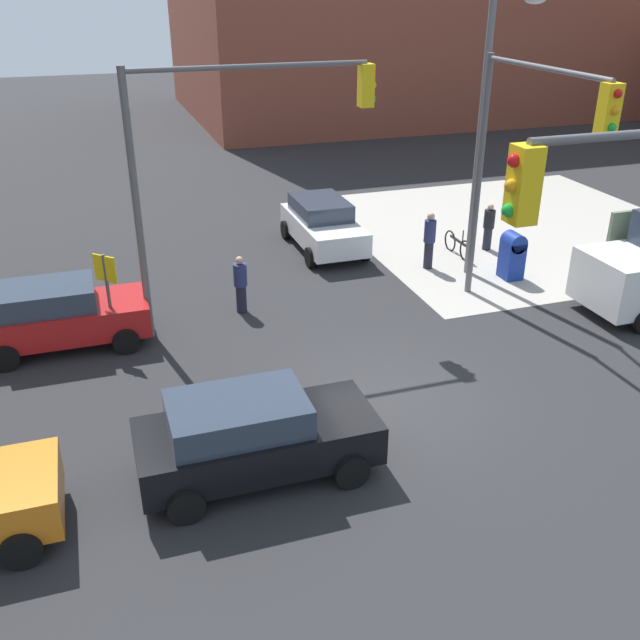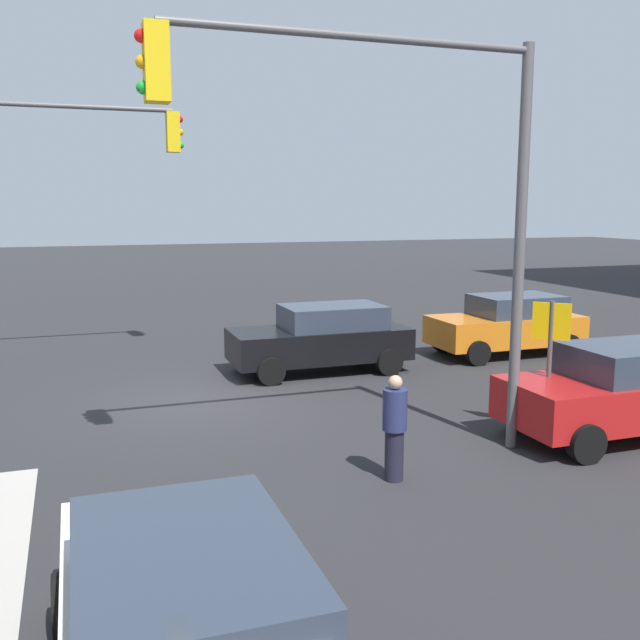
# 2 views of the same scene
# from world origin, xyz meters

# --- Properties ---
(ground_plane) EXTENTS (120.00, 120.00, 0.00)m
(ground_plane) POSITION_xyz_m (0.00, 0.00, 0.00)
(ground_plane) COLOR #28282B
(sidewalk_corner) EXTENTS (12.00, 12.00, 0.01)m
(sidewalk_corner) POSITION_xyz_m (9.00, 9.00, 0.01)
(sidewalk_corner) COLOR #ADA89E
(sidewalk_corner) RESTS_ON ground
(building_warehouse_north) EXTENTS (32.00, 18.00, 13.46)m
(building_warehouse_north) POSITION_xyz_m (17.50, 34.00, 6.73)
(building_warehouse_north) COLOR brown
(building_warehouse_north) RESTS_ON ground
(traffic_signal_nw_corner) EXTENTS (6.03, 0.36, 6.50)m
(traffic_signal_nw_corner) POSITION_xyz_m (-2.18, 4.50, 4.66)
(traffic_signal_nw_corner) COLOR #59595B
(traffic_signal_nw_corner) RESTS_ON ground
(traffic_signal_ne_corner) EXTENTS (0.36, 4.99, 6.50)m
(traffic_signal_ne_corner) POSITION_xyz_m (4.50, 2.62, 4.60)
(traffic_signal_ne_corner) COLOR #59595B
(traffic_signal_ne_corner) RESTS_ON ground
(street_lamp_corner) EXTENTS (0.70, 2.66, 8.00)m
(street_lamp_corner) POSITION_xyz_m (5.15, 5.43, 4.70)
(street_lamp_corner) COLOR slate
(street_lamp_corner) RESTS_ON ground
(warning_sign_two_way) EXTENTS (0.48, 0.48, 2.40)m
(warning_sign_two_way) POSITION_xyz_m (-5.40, 4.23, 1.64)
(warning_sign_two_way) COLOR #4C4C4C
(warning_sign_two_way) RESTS_ON ground
(mailbox_blue) EXTENTS (0.56, 0.64, 1.43)m
(mailbox_blue) POSITION_xyz_m (6.20, 5.00, 0.76)
(mailbox_blue) COLOR navy
(mailbox_blue) RESTS_ON ground
(hatchback_red) EXTENTS (3.98, 2.02, 1.62)m
(hatchback_red) POSITION_xyz_m (-6.59, 4.66, 0.84)
(hatchback_red) COLOR #B21919
(hatchback_red) RESTS_ON ground
(hatchback_white) EXTENTS (2.02, 4.13, 1.62)m
(hatchback_white) POSITION_xyz_m (1.67, 9.24, 0.84)
(hatchback_white) COLOR white
(hatchback_white) RESTS_ON ground
(hatchback_black) EXTENTS (4.30, 2.02, 1.62)m
(hatchback_black) POSITION_xyz_m (-3.32, -1.71, 0.84)
(hatchback_black) COLOR black
(hatchback_black) RESTS_ON ground
(pedestrian_crossing) EXTENTS (0.36, 0.36, 1.59)m
(pedestrian_crossing) POSITION_xyz_m (-2.00, 5.20, 0.82)
(pedestrian_crossing) COLOR navy
(pedestrian_crossing) RESTS_ON ground
(pedestrian_waiting) EXTENTS (0.36, 0.36, 1.57)m
(pedestrian_waiting) POSITION_xyz_m (6.80, 7.40, 0.81)
(pedestrian_waiting) COLOR black
(pedestrian_waiting) RESTS_ON ground
(pedestrian_walking_north) EXTENTS (0.36, 0.36, 1.79)m
(pedestrian_walking_north) POSITION_xyz_m (4.20, 6.50, 0.94)
(pedestrian_walking_north) COLOR navy
(pedestrian_walking_north) RESTS_ON ground
(bicycle_leaning_on_fence) EXTENTS (0.05, 1.75, 0.97)m
(bicycle_leaning_on_fence) POSITION_xyz_m (5.60, 7.20, 0.35)
(bicycle_leaning_on_fence) COLOR black
(bicycle_leaning_on_fence) RESTS_ON ground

